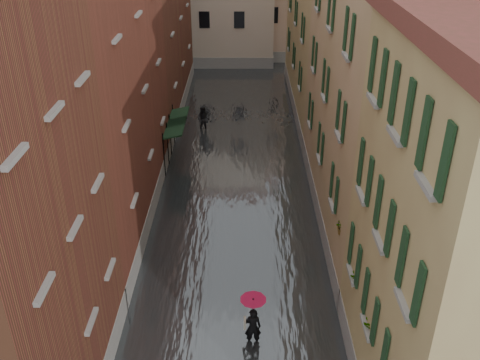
{
  "coord_description": "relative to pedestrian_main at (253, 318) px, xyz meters",
  "views": [
    {
      "loc": [
        0.4,
        -13.48,
        14.2
      ],
      "look_at": [
        0.25,
        7.24,
        3.0
      ],
      "focal_mm": 40.0,
      "sensor_mm": 36.0,
      "label": 1
    }
  ],
  "objects": [
    {
      "name": "ground",
      "position": [
        -0.74,
        -0.48,
        -1.23
      ],
      "size": [
        120.0,
        120.0,
        0.0
      ],
      "primitive_type": "plane",
      "color": "#5D5C5F",
      "rests_on": "ground"
    },
    {
      "name": "floodwater",
      "position": [
        -0.74,
        12.52,
        -1.13
      ],
      "size": [
        10.0,
        60.0,
        0.2
      ],
      "primitive_type": "cube",
      "color": "#3F4446",
      "rests_on": "ground"
    },
    {
      "name": "building_left_mid",
      "position": [
        -7.74,
        8.52,
        5.02
      ],
      "size": [
        6.0,
        14.0,
        12.5
      ],
      "primitive_type": "cube",
      "color": "maroon",
      "rests_on": "ground"
    },
    {
      "name": "building_left_far",
      "position": [
        -7.74,
        23.52,
        5.77
      ],
      "size": [
        6.0,
        16.0,
        14.0
      ],
      "primitive_type": "cube",
      "color": "brown",
      "rests_on": "ground"
    },
    {
      "name": "building_right_mid",
      "position": [
        6.26,
        8.52,
        5.27
      ],
      "size": [
        6.0,
        14.0,
        13.0
      ],
      "primitive_type": "cube",
      "color": "tan",
      "rests_on": "ground"
    },
    {
      "name": "building_right_far",
      "position": [
        6.26,
        23.52,
        4.52
      ],
      "size": [
        6.0,
        16.0,
        11.5
      ],
      "primitive_type": "cube",
      "color": "#957A4D",
      "rests_on": "ground"
    },
    {
      "name": "awning_near",
      "position": [
        -4.23,
        13.76,
        1.23
      ],
      "size": [
        1.09,
        2.83,
        2.8
      ],
      "color": "black",
      "rests_on": "ground"
    },
    {
      "name": "awning_far",
      "position": [
        -4.23,
        15.35,
        1.23
      ],
      "size": [
        1.09,
        2.93,
        2.8
      ],
      "color": "black",
      "rests_on": "ground"
    },
    {
      "name": "window_planters",
      "position": [
        3.38,
        -0.03,
        2.28
      ],
      "size": [
        0.59,
        6.0,
        0.84
      ],
      "color": "brown",
      "rests_on": "ground"
    },
    {
      "name": "pedestrian_main",
      "position": [
        0.0,
        0.0,
        0.0
      ],
      "size": [
        0.91,
        0.91,
        2.06
      ],
      "color": "black",
      "rests_on": "ground"
    },
    {
      "name": "pedestrian_far",
      "position": [
        -3.0,
        19.03,
        -0.33
      ],
      "size": [
        1.02,
        0.88,
        1.81
      ],
      "primitive_type": "imported",
      "rotation": [
        0.0,
        0.0,
        -0.24
      ],
      "color": "black",
      "rests_on": "ground"
    }
  ]
}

